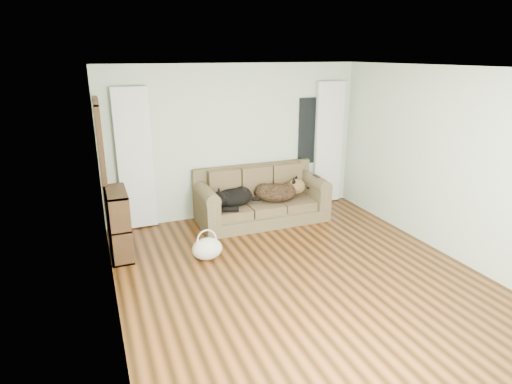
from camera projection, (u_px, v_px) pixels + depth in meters
name	position (u px, v px, depth m)	size (l,w,h in m)	color
floor	(300.00, 276.00, 5.54)	(5.00, 5.00, 0.00)	black
ceiling	(307.00, 67.00, 4.74)	(5.00, 5.00, 0.00)	white
wall_back	(235.00, 142.00, 7.35)	(4.50, 0.04, 2.60)	beige
wall_left	(106.00, 203.00, 4.35)	(0.04, 5.00, 2.60)	beige
wall_right	(447.00, 163.00, 5.93)	(0.04, 5.00, 2.60)	beige
curtain_left	(135.00, 160.00, 6.73)	(0.55, 0.08, 2.25)	silver
curtain_right	(328.00, 143.00, 7.95)	(0.55, 0.08, 2.25)	silver
window_pane	(311.00, 131.00, 7.80)	(0.50, 0.03, 1.20)	black
door_casing	(104.00, 175.00, 6.26)	(0.07, 0.60, 2.10)	#301F0F
sofa	(262.00, 196.00, 7.25)	(2.17, 0.94, 0.89)	brown
dog_black_lab	(232.00, 199.00, 7.01)	(0.68, 0.48, 0.29)	black
dog_shepherd	(278.00, 192.00, 7.28)	(0.74, 0.52, 0.33)	black
tv_remote	(317.00, 176.00, 7.38)	(0.05, 0.18, 0.02)	black
tote_bag	(207.00, 248.00, 5.95)	(0.43, 0.33, 0.31)	beige
bookshelf	(118.00, 222.00, 5.97)	(0.29, 0.77, 0.96)	#301F0F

